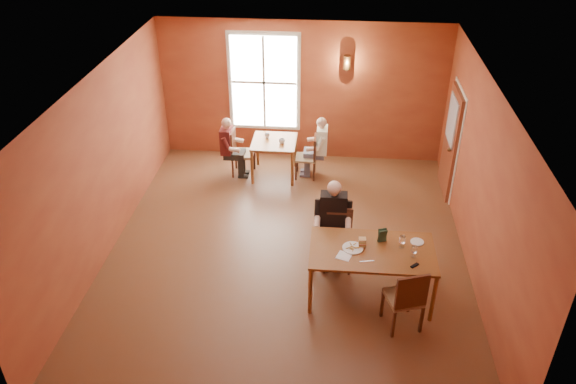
# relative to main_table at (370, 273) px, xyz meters

# --- Properties ---
(ground) EXTENTS (6.00, 7.00, 0.01)m
(ground) POSITION_rel_main_table_xyz_m (-1.35, 0.99, -0.43)
(ground) COLOR brown
(ground) RESTS_ON ground
(wall_back) EXTENTS (6.00, 0.04, 3.00)m
(wall_back) POSITION_rel_main_table_xyz_m (-1.35, 4.49, 1.07)
(wall_back) COLOR brown
(wall_back) RESTS_ON ground
(wall_front) EXTENTS (6.00, 0.04, 3.00)m
(wall_front) POSITION_rel_main_table_xyz_m (-1.35, -2.51, 1.07)
(wall_front) COLOR brown
(wall_front) RESTS_ON ground
(wall_left) EXTENTS (0.04, 7.00, 3.00)m
(wall_left) POSITION_rel_main_table_xyz_m (-4.35, 0.99, 1.07)
(wall_left) COLOR brown
(wall_left) RESTS_ON ground
(wall_right) EXTENTS (0.04, 7.00, 3.00)m
(wall_right) POSITION_rel_main_table_xyz_m (1.65, 0.99, 1.07)
(wall_right) COLOR brown
(wall_right) RESTS_ON ground
(ceiling) EXTENTS (6.00, 7.00, 0.04)m
(ceiling) POSITION_rel_main_table_xyz_m (-1.35, 0.99, 2.57)
(ceiling) COLOR white
(ceiling) RESTS_ON wall_back
(window) EXTENTS (1.36, 0.10, 1.96)m
(window) POSITION_rel_main_table_xyz_m (-2.15, 4.44, 1.27)
(window) COLOR white
(window) RESTS_ON wall_back
(door) EXTENTS (0.12, 1.04, 2.10)m
(door) POSITION_rel_main_table_xyz_m (1.59, 3.29, 0.62)
(door) COLOR maroon
(door) RESTS_ON ground
(wall_sconce) EXTENTS (0.16, 0.16, 0.28)m
(wall_sconce) POSITION_rel_main_table_xyz_m (-0.45, 4.39, 1.77)
(wall_sconce) COLOR brown
(wall_sconce) RESTS_ON wall_back
(main_table) EXTENTS (1.84, 1.03, 0.86)m
(main_table) POSITION_rel_main_table_xyz_m (0.00, 0.00, 0.00)
(main_table) COLOR brown
(main_table) RESTS_ON ground
(chair_diner_main) EXTENTS (0.44, 0.44, 1.00)m
(chair_diner_main) POSITION_rel_main_table_xyz_m (-0.50, 0.65, 0.07)
(chair_diner_main) COLOR #59321A
(chair_diner_main) RESTS_ON ground
(diner_main) EXTENTS (0.56, 0.56, 1.40)m
(diner_main) POSITION_rel_main_table_xyz_m (-0.50, 0.62, 0.27)
(diner_main) COLOR #3D231A
(diner_main) RESTS_ON ground
(chair_empty) EXTENTS (0.59, 0.59, 1.05)m
(chair_empty) POSITION_rel_main_table_xyz_m (0.44, -0.59, 0.10)
(chair_empty) COLOR #5D2D14
(chair_empty) RESTS_ON ground
(plate_food) EXTENTS (0.33, 0.33, 0.04)m
(plate_food) POSITION_rel_main_table_xyz_m (-0.29, 0.00, 0.45)
(plate_food) COLOR white
(plate_food) RESTS_ON main_table
(sandwich) EXTENTS (0.11, 0.11, 0.13)m
(sandwich) POSITION_rel_main_table_xyz_m (-0.15, 0.06, 0.49)
(sandwich) COLOR tan
(sandwich) RESTS_ON main_table
(goblet_a) EXTENTS (0.10, 0.10, 0.22)m
(goblet_a) POSITION_rel_main_table_xyz_m (0.42, 0.09, 0.54)
(goblet_a) COLOR white
(goblet_a) RESTS_ON main_table
(goblet_b) EXTENTS (0.11, 0.11, 0.20)m
(goblet_b) POSITION_rel_main_table_xyz_m (0.58, -0.12, 0.53)
(goblet_b) COLOR white
(goblet_b) RESTS_ON main_table
(menu_stand) EXTENTS (0.14, 0.11, 0.22)m
(menu_stand) POSITION_rel_main_table_xyz_m (0.15, 0.22, 0.54)
(menu_stand) COLOR #233F2D
(menu_stand) RESTS_ON main_table
(knife) EXTENTS (0.21, 0.06, 0.00)m
(knife) POSITION_rel_main_table_xyz_m (-0.09, -0.27, 0.43)
(knife) COLOR silver
(knife) RESTS_ON main_table
(napkin) EXTENTS (0.26, 0.26, 0.01)m
(napkin) POSITION_rel_main_table_xyz_m (-0.41, -0.18, 0.43)
(napkin) COLOR white
(napkin) RESTS_ON main_table
(side_plate) EXTENTS (0.21, 0.21, 0.02)m
(side_plate) POSITION_rel_main_table_xyz_m (0.67, 0.25, 0.44)
(side_plate) COLOR white
(side_plate) RESTS_ON main_table
(sunglasses) EXTENTS (0.13, 0.13, 0.02)m
(sunglasses) POSITION_rel_main_table_xyz_m (0.58, -0.32, 0.44)
(sunglasses) COLOR black
(sunglasses) RESTS_ON main_table
(second_table) EXTENTS (0.89, 0.89, 0.79)m
(second_table) POSITION_rel_main_table_xyz_m (-1.85, 3.56, -0.04)
(second_table) COLOR brown
(second_table) RESTS_ON ground
(chair_diner_white) EXTENTS (0.41, 0.41, 0.92)m
(chair_diner_white) POSITION_rel_main_table_xyz_m (-1.20, 3.56, 0.03)
(chair_diner_white) COLOR #42240E
(chair_diner_white) RESTS_ON ground
(diner_white) EXTENTS (0.50, 0.50, 1.26)m
(diner_white) POSITION_rel_main_table_xyz_m (-1.17, 3.56, 0.20)
(diner_white) COLOR white
(diner_white) RESTS_ON ground
(chair_diner_maroon) EXTENTS (0.44, 0.44, 0.99)m
(chair_diner_maroon) POSITION_rel_main_table_xyz_m (-2.50, 3.56, 0.06)
(chair_diner_maroon) COLOR #492518
(chair_diner_maroon) RESTS_ON ground
(diner_maroon) EXTENTS (0.50, 0.50, 1.25)m
(diner_maroon) POSITION_rel_main_table_xyz_m (-2.53, 3.56, 0.19)
(diner_maroon) COLOR #541818
(diner_maroon) RESTS_ON ground
(cup_a) EXTENTS (0.14, 0.14, 0.10)m
(cup_a) POSITION_rel_main_table_xyz_m (-1.69, 3.47, 0.41)
(cup_a) COLOR silver
(cup_a) RESTS_ON second_table
(cup_b) EXTENTS (0.11, 0.11, 0.10)m
(cup_b) POSITION_rel_main_table_xyz_m (-2.01, 3.69, 0.41)
(cup_b) COLOR beige
(cup_b) RESTS_ON second_table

